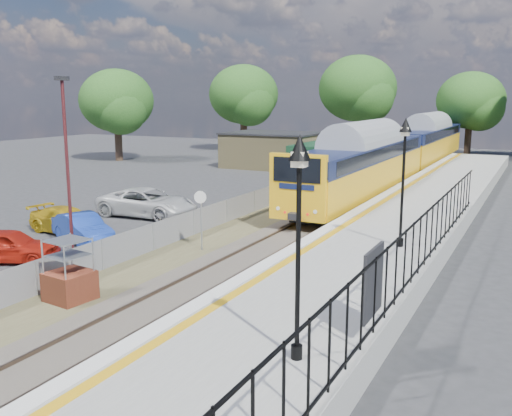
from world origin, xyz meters
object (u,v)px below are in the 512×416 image
Objects in this scene: car_red at (9,246)px; victorian_lamp_north at (404,152)px; train at (402,149)px; carpark_lamp at (67,160)px; victorian_lamp_south at (299,196)px; car_blue at (83,228)px; car_yellow at (67,221)px; car_white at (147,203)px; speed_sign at (201,211)px; brick_plinth at (69,272)px.

victorian_lamp_north is at bearing -91.52° from car_red.
carpark_lamp is at bearing -101.40° from train.
victorian_lamp_south is 14.85m from car_red.
victorian_lamp_south reaches higher than car_blue.
victorian_lamp_north is 15.51m from car_yellow.
carpark_lamp is 1.82× the size of car_blue.
victorian_lamp_south is at bearing -80.65° from train.
car_blue is 0.72× the size of car_white.
train is 9.93× the size of car_yellow.
victorian_lamp_north is 14.91m from car_white.
victorian_lamp_north reaches higher than car_blue.
carpark_lamp is 4.80m from car_blue.
carpark_lamp reaches higher than car_yellow.
car_white is (-0.52, 9.21, 0.10)m from car_red.
victorian_lamp_north is 13.81m from car_blue.
speed_sign is 0.47× the size of car_white.
train is at bearing 66.99° from speed_sign.
victorian_lamp_north is at bearing -107.09° from car_white.
victorian_lamp_south is 12.29m from speed_sign.
car_red is at bearing -158.24° from speed_sign.
car_red reaches higher than car_blue.
train reaches higher than car_yellow.
car_white is at bearing 117.02° from brick_plinth.
train is 16.32× the size of speed_sign.
train is 26.51m from car_yellow.
carpark_lamp is at bearing 155.59° from victorian_lamp_south.
brick_plinth is at bearing -136.46° from victorian_lamp_north.
car_blue is 2.12m from car_yellow.
car_red is at bearing -163.06° from carpark_lamp.
carpark_lamp reaches higher than victorian_lamp_south.
victorian_lamp_north is 0.86× the size of car_white.
carpark_lamp reaches higher than speed_sign.
train is 10.86× the size of car_red.
carpark_lamp is at bearing -155.96° from victorian_lamp_north.
car_yellow is (-1.49, 4.49, -0.04)m from car_red.
car_yellow is at bearing 137.09° from carpark_lamp.
brick_plinth is 0.53× the size of car_red.
brick_plinth is 5.71m from car_red.
train is 31.42m from brick_plinth.
car_blue reaches higher than car_yellow.
carpark_lamp is (-5.71, -28.33, 1.61)m from train.
victorian_lamp_north is 15.12m from car_red.
brick_plinth reaches higher than car_red.
carpark_lamp reaches higher than train.
victorian_lamp_south is 1.00× the size of victorian_lamp_north.
train is 5.90× the size of carpark_lamp.
train is at bearing 5.93° from car_blue.
victorian_lamp_north is 0.11× the size of train.
victorian_lamp_south is 1.22× the size of car_red.
speed_sign is 5.55m from car_blue.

